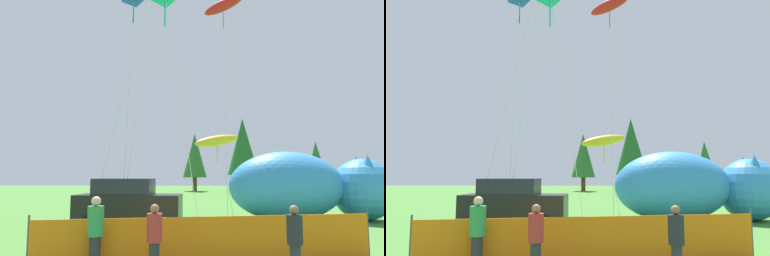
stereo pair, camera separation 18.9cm
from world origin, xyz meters
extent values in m
plane|color=#477F33|center=(0.00, 0.00, 0.00)|extent=(120.00, 120.00, 0.00)
cube|color=black|center=(-2.69, 3.11, 0.83)|extent=(4.40, 1.85, 1.11)
cube|color=#1E232D|center=(-2.91, 3.12, 1.71)|extent=(2.43, 1.67, 0.67)
cylinder|color=black|center=(-1.32, 3.95, 0.32)|extent=(0.64, 0.26, 0.64)
cylinder|color=black|center=(-1.36, 2.22, 0.32)|extent=(0.64, 0.26, 0.64)
cylinder|color=black|center=(-4.03, 4.01, 0.32)|extent=(0.64, 0.26, 0.64)
cylinder|color=black|center=(-4.06, 2.27, 0.32)|extent=(0.64, 0.26, 0.64)
cube|color=#267F33|center=(3.29, -0.24, 0.44)|extent=(0.61, 0.61, 0.03)
cube|color=#267F33|center=(3.23, -0.46, 0.66)|extent=(0.45, 0.17, 0.44)
cylinder|color=#A5A5AD|center=(3.16, 0.02, 0.22)|extent=(0.02, 0.02, 0.44)
cylinder|color=#A5A5AD|center=(3.55, -0.11, 0.22)|extent=(0.02, 0.02, 0.44)
cylinder|color=#A5A5AD|center=(3.04, -0.38, 0.22)|extent=(0.02, 0.02, 0.44)
cylinder|color=#A5A5AD|center=(3.43, -0.50, 0.22)|extent=(0.02, 0.02, 0.44)
ellipsoid|color=#338CD8|center=(4.37, 5.69, 1.66)|extent=(5.87, 3.86, 3.31)
ellipsoid|color=white|center=(4.37, 5.69, 0.91)|extent=(3.80, 2.83, 1.49)
sphere|color=#338CD8|center=(8.13, 6.07, 1.49)|extent=(2.98, 2.98, 2.98)
cone|color=#338CD8|center=(8.13, 6.82, 2.68)|extent=(0.84, 0.84, 0.89)
cone|color=#338CD8|center=(8.13, 5.33, 2.68)|extent=(0.84, 0.84, 0.89)
cube|color=orange|center=(0.78, -3.15, 0.59)|extent=(8.42, 1.97, 1.18)
cylinder|color=#4C4C51|center=(-3.42, -4.12, 0.65)|extent=(0.05, 0.05, 1.30)
cylinder|color=#4C4C51|center=(4.98, -2.18, 0.65)|extent=(0.05, 0.05, 1.30)
cylinder|color=#26262D|center=(2.56, -4.43, 1.06)|extent=(0.34, 0.34, 0.62)
sphere|color=#8C6647|center=(2.56, -4.43, 1.47)|extent=(0.20, 0.20, 0.20)
cylinder|color=#2D2D38|center=(-1.89, -4.04, 0.41)|extent=(0.26, 0.26, 0.82)
cylinder|color=#338C4C|center=(-1.89, -4.04, 1.16)|extent=(0.37, 0.37, 0.68)
sphere|color=beige|center=(-1.89, -4.04, 1.61)|extent=(0.22, 0.22, 0.22)
cylinder|color=#B72D2D|center=(-0.47, -4.34, 1.06)|extent=(0.34, 0.34, 0.62)
sphere|color=#8C6647|center=(-0.47, -4.34, 1.47)|extent=(0.20, 0.20, 0.20)
cylinder|color=silver|center=(-2.14, 2.39, 5.94)|extent=(1.70, 0.98, 11.89)
cylinder|color=silver|center=(-3.19, 4.69, 5.63)|extent=(0.05, 1.67, 11.26)
cylinder|color=blue|center=(-3.21, 5.51, 10.56)|extent=(0.06, 0.06, 1.20)
cylinder|color=silver|center=(1.51, 6.26, 5.77)|extent=(0.06, 1.75, 11.54)
ellipsoid|color=red|center=(1.49, 7.12, 11.54)|extent=(2.44, 1.66, 1.06)
cylinder|color=red|center=(1.49, 7.12, 10.84)|extent=(0.06, 0.06, 1.20)
cylinder|color=silver|center=(-0.38, 2.11, 4.72)|extent=(1.39, 0.96, 9.44)
cylinder|color=#19B2B2|center=(-1.06, 1.64, 8.73)|extent=(0.06, 0.06, 1.20)
cylinder|color=silver|center=(-3.41, 4.42, 5.82)|extent=(2.20, 1.82, 11.64)
cylinder|color=white|center=(-2.33, 5.32, 10.93)|extent=(0.06, 0.06, 1.20)
cylinder|color=silver|center=(1.54, 8.83, 2.09)|extent=(0.90, 0.84, 4.19)
ellipsoid|color=yellow|center=(1.11, 9.24, 4.19)|extent=(2.88, 1.98, 1.18)
cylinder|color=yellow|center=(1.11, 9.24, 3.49)|extent=(0.06, 0.06, 1.20)
cylinder|color=brown|center=(13.25, 32.84, 0.73)|extent=(0.47, 0.47, 1.46)
cone|color=#2D6B2D|center=(13.25, 32.84, 3.80)|extent=(2.57, 2.57, 4.67)
cylinder|color=brown|center=(-1.48, 37.00, 0.90)|extent=(0.58, 0.58, 1.80)
cone|color=#2D6B2D|center=(-1.48, 37.00, 4.69)|extent=(3.18, 3.18, 5.78)
cylinder|color=brown|center=(4.50, 32.30, 1.06)|extent=(0.68, 0.68, 2.12)
cone|color=#236028|center=(4.50, 32.30, 5.51)|extent=(3.73, 3.73, 6.79)
camera|label=1|loc=(0.81, -12.73, 2.23)|focal=35.00mm
camera|label=2|loc=(0.99, -12.72, 2.23)|focal=35.00mm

